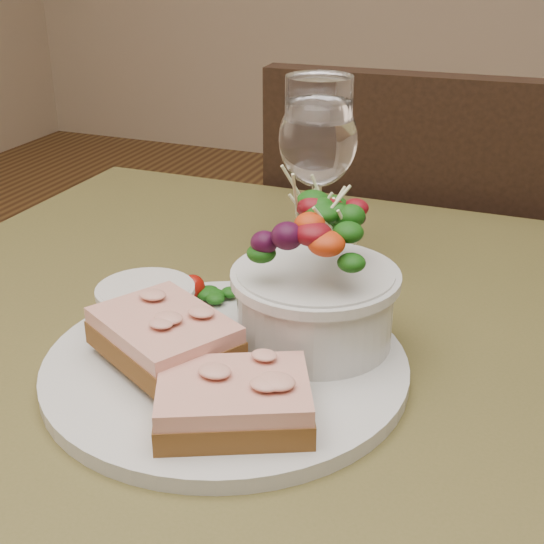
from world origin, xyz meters
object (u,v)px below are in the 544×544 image
at_px(sandwich_front, 234,401).
at_px(sandwich_back, 164,336).
at_px(wine_glass, 318,145).
at_px(cafe_table, 268,454).
at_px(dinner_plate, 226,366).
at_px(ramekin, 146,305).
at_px(salad_bowl, 316,273).
at_px(chair_far, 415,411).

distance_m(sandwich_front, sandwich_back, 0.09).
bearing_deg(wine_glass, cafe_table, -83.06).
distance_m(dinner_plate, sandwich_front, 0.08).
bearing_deg(ramekin, sandwich_back, -46.99).
bearing_deg(ramekin, salad_bowl, 11.99).
bearing_deg(sandwich_front, ramekin, 117.13).
bearing_deg(salad_bowl, sandwich_front, -97.20).
distance_m(sandwich_back, salad_bowl, 0.12).
xyz_separation_m(chair_far, wine_glass, (-0.05, -0.44, 0.58)).
xyz_separation_m(sandwich_front, wine_glass, (-0.04, 0.29, 0.10)).
xyz_separation_m(cafe_table, sandwich_back, (-0.06, -0.06, 0.14)).
relative_size(sandwich_back, salad_bowl, 1.03).
bearing_deg(dinner_plate, sandwich_front, -60.96).
bearing_deg(sandwich_back, salad_bowl, 67.05).
height_order(ramekin, salad_bowl, salad_bowl).
xyz_separation_m(chair_far, dinner_plate, (-0.04, -0.66, 0.46)).
bearing_deg(salad_bowl, chair_far, 90.99).
bearing_deg(chair_far, sandwich_front, 87.03).
xyz_separation_m(sandwich_back, salad_bowl, (0.09, 0.07, 0.04)).
distance_m(dinner_plate, sandwich_back, 0.05).
distance_m(sandwich_front, salad_bowl, 0.13).
distance_m(sandwich_back, wine_glass, 0.26).
bearing_deg(salad_bowl, ramekin, -168.01).
relative_size(cafe_table, wine_glass, 4.57).
distance_m(ramekin, salad_bowl, 0.14).
bearing_deg(cafe_table, sandwich_front, -79.93).
distance_m(cafe_table, chair_far, 0.72).
distance_m(cafe_table, ramekin, 0.17).
bearing_deg(chair_far, cafe_table, 85.20).
xyz_separation_m(chair_far, ramekin, (-0.13, -0.64, 0.49)).
height_order(sandwich_back, ramekin, sandwich_back).
relative_size(cafe_table, ramekin, 10.69).
bearing_deg(chair_far, sandwich_back, 80.40).
height_order(salad_bowl, wine_glass, wine_glass).
xyz_separation_m(cafe_table, sandwich_front, (0.02, -0.11, 0.13)).
height_order(cafe_table, chair_far, chair_far).
bearing_deg(sandwich_front, cafe_table, 74.73).
height_order(cafe_table, ramekin, ramekin).
relative_size(chair_far, dinner_plate, 3.21).
height_order(dinner_plate, sandwich_back, sandwich_back).
bearing_deg(dinner_plate, wine_glass, 90.87).
xyz_separation_m(ramekin, salad_bowl, (0.14, 0.03, 0.04)).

